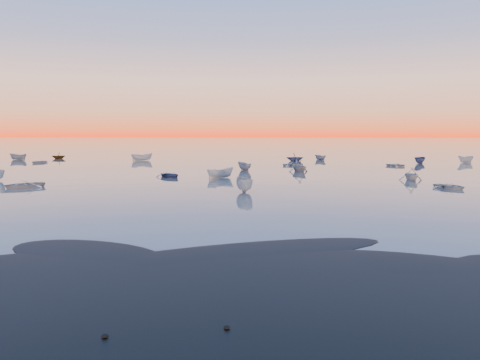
# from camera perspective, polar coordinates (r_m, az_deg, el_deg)

# --- Properties ---
(ground) EXTENTS (600.00, 600.00, 0.00)m
(ground) POSITION_cam_1_polar(r_m,az_deg,el_deg) (123.72, 3.33, 3.08)
(ground) COLOR #6F655C
(ground) RESTS_ON ground
(mud_lobes) EXTENTS (140.00, 6.00, 0.07)m
(mud_lobes) POSITION_cam_1_polar(r_m,az_deg,el_deg) (23.49, 6.58, -9.77)
(mud_lobes) COLOR black
(mud_lobes) RESTS_ON ground
(moored_fleet) EXTENTS (124.00, 58.00, 1.20)m
(moored_fleet) POSITION_cam_1_polar(r_m,az_deg,el_deg) (76.83, 3.78, 1.27)
(moored_fleet) COLOR #B9B9B4
(moored_fleet) RESTS_ON ground
(boat_near_left) EXTENTS (4.34, 3.78, 1.03)m
(boat_near_left) POSITION_cam_1_polar(r_m,az_deg,el_deg) (64.75, -8.51, 0.32)
(boat_near_left) COLOR navy
(boat_near_left) RESTS_ON ground
(boat_near_center) EXTENTS (3.60, 4.28, 1.38)m
(boat_near_center) POSITION_cam_1_polar(r_m,az_deg,el_deg) (63.16, -2.41, 0.24)
(boat_near_center) COLOR #B9B9B4
(boat_near_center) RESTS_ON ground
(boat_near_right) EXTENTS (3.69, 1.79, 1.27)m
(boat_near_right) POSITION_cam_1_polar(r_m,az_deg,el_deg) (64.12, 20.14, -0.04)
(boat_near_right) COLOR #B9B9B4
(boat_near_right) RESTS_ON ground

